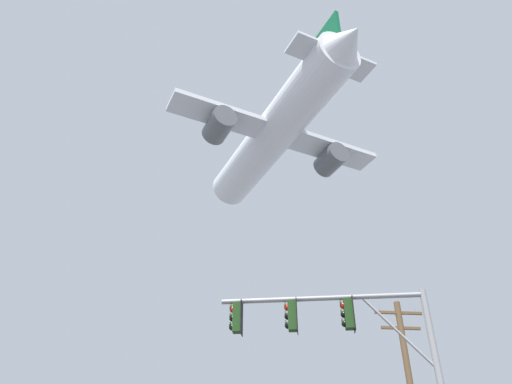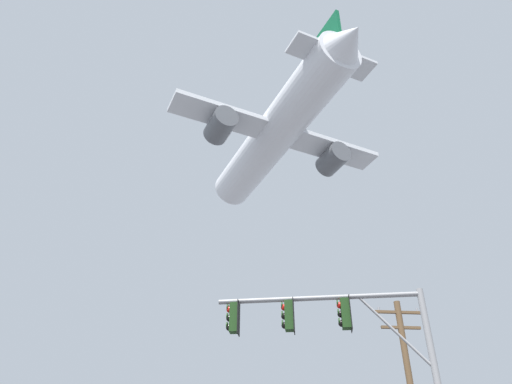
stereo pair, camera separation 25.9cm
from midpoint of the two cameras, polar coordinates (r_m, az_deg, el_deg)
signal_pole_near at (r=14.81m, az=10.43°, el=-17.21°), size 6.17×1.42×6.62m
airplane at (r=48.52m, az=2.05°, el=6.99°), size 21.70×28.10×7.85m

